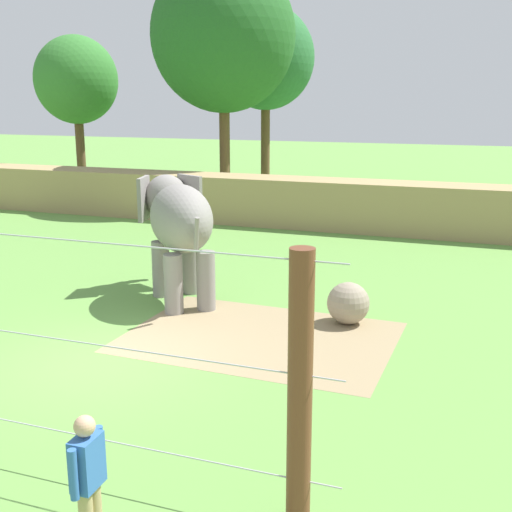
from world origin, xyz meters
name	(u,v)px	position (x,y,z in m)	size (l,w,h in m)	color
ground_plane	(101,360)	(0.00, 0.00, 0.00)	(120.00, 120.00, 0.00)	#609342
dirt_patch	(260,337)	(2.36, 2.15, 0.00)	(5.33, 3.86, 0.01)	#937F5B
embankment_wall	(304,203)	(0.00, 13.73, 0.90)	(36.00, 1.80, 1.79)	tan
elephant	(178,222)	(-0.32, 3.93, 1.90)	(3.07, 3.35, 2.87)	gray
enrichment_ball	(348,303)	(3.86, 3.57, 0.46)	(0.91, 0.91, 0.91)	gray
zookeeper	(88,482)	(2.91, -4.63, 0.93)	(0.23, 0.58, 1.67)	tan
tree_far_left	(76,81)	(-12.85, 18.16, 5.52)	(4.02, 4.02, 7.67)	brown
tree_left_of_centre	(223,36)	(-4.85, 17.61, 7.32)	(6.26, 6.26, 10.63)	brown
tree_behind_wall	(224,8)	(-5.02, 18.10, 8.49)	(4.98, 4.98, 11.16)	brown
tree_right_of_centre	(266,58)	(-4.10, 21.04, 6.54)	(4.68, 4.68, 9.03)	brown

